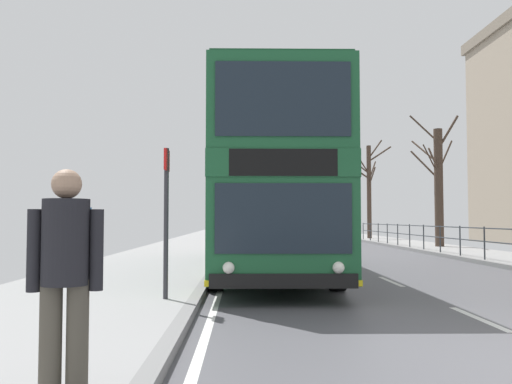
{
  "coord_description": "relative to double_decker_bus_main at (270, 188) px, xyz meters",
  "views": [
    {
      "loc": [
        -3.48,
        -5.44,
        1.47
      ],
      "look_at": [
        -3.14,
        9.06,
        2.19
      ],
      "focal_mm": 38.23,
      "sensor_mm": 36.0,
      "label": 1
    }
  ],
  "objects": [
    {
      "name": "bare_tree_far_01",
      "position": [
        8.08,
        23.11,
        1.41
      ],
      "size": [
        3.21,
        1.9,
        6.94
      ],
      "color": "#423328",
      "rests_on": "ground"
    },
    {
      "name": "pedestrian_railing_far_kerb",
      "position": [
        7.21,
        4.07,
        -1.43
      ],
      "size": [
        0.05,
        34.24,
        1.09
      ],
      "color": "#2D3338",
      "rests_on": "ground"
    },
    {
      "name": "double_decker_bus_main",
      "position": [
        0.0,
        0.0,
        0.0
      ],
      "size": [
        2.85,
        11.54,
        4.39
      ],
      "color": "#19512D",
      "rests_on": "ground"
    },
    {
      "name": "pedestrian_with_backpack",
      "position": [
        -2.02,
        -10.61,
        -1.17
      ],
      "size": [
        0.55,
        0.56,
        1.7
      ],
      "color": "#4C473D",
      "rests_on": "ground"
    },
    {
      "name": "bare_tree_far_00",
      "position": [
        8.87,
        11.78,
        0.91
      ],
      "size": [
        2.29,
        2.76,
        6.55
      ],
      "color": "#423328",
      "rests_on": "ground"
    },
    {
      "name": "bus_stop_sign_near",
      "position": [
        -2.01,
        -5.5,
        -0.6
      ],
      "size": [
        0.08,
        0.44,
        2.53
      ],
      "color": "#2D2D33",
      "rests_on": "ground"
    }
  ]
}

